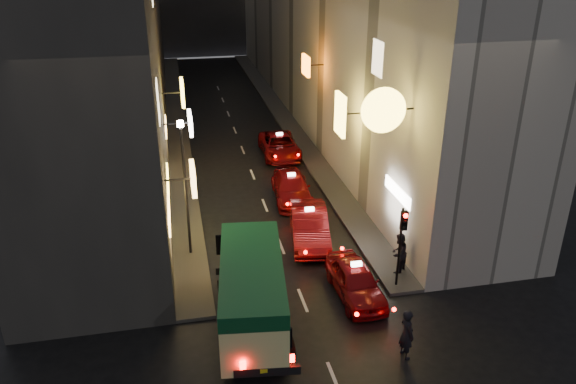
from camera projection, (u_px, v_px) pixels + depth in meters
building_left at (113, 4)px, 40.01m from camera, size 7.44×52.00×18.00m
building_right at (329, 0)px, 43.01m from camera, size 8.18×52.00×18.00m
sidewalk_left at (177, 121)px, 44.38m from camera, size 1.50×52.00×0.15m
sidewalk_right at (282, 115)px, 45.98m from camera, size 1.50×52.00×0.15m
minibus at (252, 286)px, 20.29m from camera, size 2.98×6.58×2.73m
taxi_near at (356, 278)px, 22.44m from camera, size 2.21×5.12×1.78m
taxi_second at (309, 223)px, 26.54m from camera, size 3.26×6.10×2.02m
taxi_third at (291, 186)px, 30.90m from camera, size 2.44×5.23×1.79m
taxi_far at (280, 144)px, 37.22m from camera, size 2.26×5.25×1.82m
pedestrian_crossing at (407, 331)px, 19.03m from camera, size 0.55×0.76×2.12m
pedestrian_sidewalk at (399, 251)px, 23.74m from camera, size 0.88×0.87×2.03m
traffic_light at (402, 232)px, 22.08m from camera, size 0.26×0.43×3.50m
lamp_post at (185, 180)px, 24.15m from camera, size 0.28×0.28×6.22m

